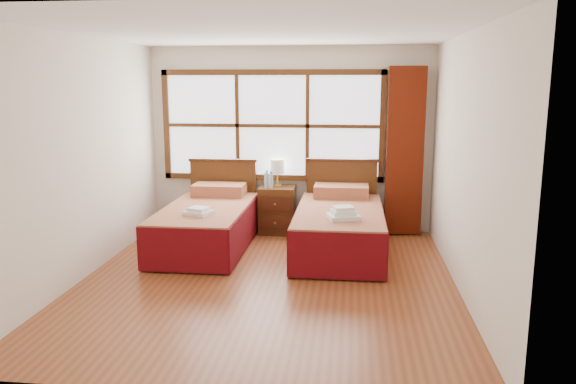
# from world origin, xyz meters

# --- Properties ---
(floor) EXTENTS (4.50, 4.50, 0.00)m
(floor) POSITION_xyz_m (0.00, 0.00, 0.00)
(floor) COLOR brown
(floor) RESTS_ON ground
(ceiling) EXTENTS (4.50, 4.50, 0.00)m
(ceiling) POSITION_xyz_m (0.00, 0.00, 2.60)
(ceiling) COLOR white
(ceiling) RESTS_ON wall_back
(wall_back) EXTENTS (4.00, 0.00, 4.00)m
(wall_back) POSITION_xyz_m (0.00, 2.25, 1.30)
(wall_back) COLOR silver
(wall_back) RESTS_ON floor
(wall_left) EXTENTS (0.00, 4.50, 4.50)m
(wall_left) POSITION_xyz_m (-2.00, 0.00, 1.30)
(wall_left) COLOR silver
(wall_left) RESTS_ON floor
(wall_right) EXTENTS (0.00, 4.50, 4.50)m
(wall_right) POSITION_xyz_m (2.00, 0.00, 1.30)
(wall_right) COLOR silver
(wall_right) RESTS_ON floor
(window) EXTENTS (3.16, 0.06, 1.56)m
(window) POSITION_xyz_m (-0.25, 2.21, 1.50)
(window) COLOR white
(window) RESTS_ON wall_back
(curtain) EXTENTS (0.50, 0.16, 2.30)m
(curtain) POSITION_xyz_m (1.60, 2.11, 1.17)
(curtain) COLOR #5B1909
(curtain) RESTS_ON wall_back
(bed_left) EXTENTS (1.06, 2.08, 1.03)m
(bed_left) POSITION_xyz_m (-0.96, 1.20, 0.31)
(bed_left) COLOR #3E1C0D
(bed_left) RESTS_ON floor
(bed_right) EXTENTS (1.08, 2.10, 1.05)m
(bed_right) POSITION_xyz_m (0.74, 1.20, 0.32)
(bed_right) COLOR #3E1C0D
(bed_right) RESTS_ON floor
(nightstand) EXTENTS (0.50, 0.49, 0.66)m
(nightstand) POSITION_xyz_m (-0.15, 1.99, 0.33)
(nightstand) COLOR #48270F
(nightstand) RESTS_ON floor
(towels_left) EXTENTS (0.36, 0.34, 0.09)m
(towels_left) POSITION_xyz_m (-0.93, 0.70, 0.59)
(towels_left) COLOR white
(towels_left) RESTS_ON bed_left
(towels_right) EXTENTS (0.42, 0.39, 0.15)m
(towels_right) POSITION_xyz_m (0.80, 0.62, 0.62)
(towels_right) COLOR white
(towels_right) RESTS_ON bed_right
(lamp) EXTENTS (0.20, 0.20, 0.39)m
(lamp) POSITION_xyz_m (-0.15, 2.03, 0.93)
(lamp) COLOR gold
(lamp) RESTS_ON nightstand
(bottle_near) EXTENTS (0.06, 0.06, 0.25)m
(bottle_near) POSITION_xyz_m (-0.29, 1.94, 0.77)
(bottle_near) COLOR #A7C2D7
(bottle_near) RESTS_ON nightstand
(bottle_far) EXTENTS (0.06, 0.06, 0.23)m
(bottle_far) POSITION_xyz_m (-0.23, 1.90, 0.77)
(bottle_far) COLOR #A7C2D7
(bottle_far) RESTS_ON nightstand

